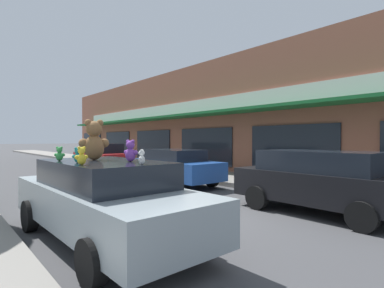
{
  "coord_description": "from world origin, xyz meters",
  "views": [
    {
      "loc": [
        -4.65,
        -5.61,
        1.79
      ],
      "look_at": [
        0.35,
        0.28,
        1.67
      ],
      "focal_mm": 28.0,
      "sensor_mm": 36.0,
      "label": 1
    }
  ],
  "objects_px": {
    "teddy_bear_teal": "(78,155)",
    "parked_car_far_center": "(173,166)",
    "teddy_bear_purple": "(130,151)",
    "teddy_bear_green": "(59,154)",
    "teddy_bear_giant": "(94,141)",
    "plush_art_car": "(104,198)",
    "parked_car_far_right": "(102,157)",
    "teddy_bear_white": "(142,157)",
    "parked_car_far_left": "(320,180)",
    "teddy_bear_yellow": "(82,156)"
  },
  "relations": [
    {
      "from": "parked_car_far_right",
      "to": "teddy_bear_white",
      "type": "bearing_deg",
      "value": -111.05
    },
    {
      "from": "plush_art_car",
      "to": "teddy_bear_green",
      "type": "relative_size",
      "value": 18.76
    },
    {
      "from": "teddy_bear_teal",
      "to": "parked_car_far_right",
      "type": "bearing_deg",
      "value": -128.31
    },
    {
      "from": "teddy_bear_white",
      "to": "teddy_bear_purple",
      "type": "relative_size",
      "value": 0.61
    },
    {
      "from": "teddy_bear_teal",
      "to": "parked_car_far_left",
      "type": "xyz_separation_m",
      "value": [
        5.28,
        -1.37,
        -0.72
      ]
    },
    {
      "from": "teddy_bear_white",
      "to": "teddy_bear_purple",
      "type": "height_order",
      "value": "teddy_bear_purple"
    },
    {
      "from": "teddy_bear_white",
      "to": "parked_car_far_center",
      "type": "distance_m",
      "value": 7.22
    },
    {
      "from": "teddy_bear_teal",
      "to": "teddy_bear_green",
      "type": "bearing_deg",
      "value": -94.82
    },
    {
      "from": "plush_art_car",
      "to": "parked_car_far_left",
      "type": "bearing_deg",
      "value": -18.72
    },
    {
      "from": "teddy_bear_purple",
      "to": "parked_car_far_center",
      "type": "height_order",
      "value": "teddy_bear_purple"
    },
    {
      "from": "teddy_bear_yellow",
      "to": "teddy_bear_green",
      "type": "relative_size",
      "value": 1.08
    },
    {
      "from": "plush_art_car",
      "to": "teddy_bear_giant",
      "type": "distance_m",
      "value": 1.06
    },
    {
      "from": "teddy_bear_teal",
      "to": "parked_car_far_center",
      "type": "relative_size",
      "value": 0.06
    },
    {
      "from": "teddy_bear_yellow",
      "to": "parked_car_far_right",
      "type": "distance_m",
      "value": 12.82
    },
    {
      "from": "teddy_bear_white",
      "to": "teddy_bear_green",
      "type": "xyz_separation_m",
      "value": [
        -0.72,
        1.58,
        0.01
      ]
    },
    {
      "from": "teddy_bear_giant",
      "to": "parked_car_far_right",
      "type": "relative_size",
      "value": 0.17
    },
    {
      "from": "teddy_bear_teal",
      "to": "parked_car_far_center",
      "type": "distance_m",
      "value": 7.0
    },
    {
      "from": "teddy_bear_giant",
      "to": "parked_car_far_center",
      "type": "height_order",
      "value": "teddy_bear_giant"
    },
    {
      "from": "teddy_bear_green",
      "to": "parked_car_far_center",
      "type": "xyz_separation_m",
      "value": [
        5.38,
        3.89,
        -0.79
      ]
    },
    {
      "from": "teddy_bear_yellow",
      "to": "teddy_bear_purple",
      "type": "xyz_separation_m",
      "value": [
        0.87,
        0.12,
        0.05
      ]
    },
    {
      "from": "teddy_bear_teal",
      "to": "teddy_bear_giant",
      "type": "bearing_deg",
      "value": -148.37
    },
    {
      "from": "teddy_bear_purple",
      "to": "teddy_bear_green",
      "type": "height_order",
      "value": "teddy_bear_purple"
    },
    {
      "from": "teddy_bear_giant",
      "to": "parked_car_far_center",
      "type": "xyz_separation_m",
      "value": [
        4.82,
        4.07,
        -1.02
      ]
    },
    {
      "from": "teddy_bear_white",
      "to": "teddy_bear_green",
      "type": "distance_m",
      "value": 1.73
    },
    {
      "from": "plush_art_car",
      "to": "teddy_bear_yellow",
      "type": "distance_m",
      "value": 1.16
    },
    {
      "from": "teddy_bear_purple",
      "to": "parked_car_far_right",
      "type": "height_order",
      "value": "teddy_bear_purple"
    },
    {
      "from": "teddy_bear_giant",
      "to": "parked_car_far_right",
      "type": "bearing_deg",
      "value": -99.1
    },
    {
      "from": "teddy_bear_white",
      "to": "teddy_bear_green",
      "type": "bearing_deg",
      "value": -114.49
    },
    {
      "from": "parked_car_far_center",
      "to": "teddy_bear_giant",
      "type": "bearing_deg",
      "value": -139.83
    },
    {
      "from": "teddy_bear_giant",
      "to": "teddy_bear_purple",
      "type": "relative_size",
      "value": 1.99
    },
    {
      "from": "plush_art_car",
      "to": "teddy_bear_purple",
      "type": "bearing_deg",
      "value": -62.17
    },
    {
      "from": "plush_art_car",
      "to": "parked_car_far_right",
      "type": "height_order",
      "value": "parked_car_far_right"
    },
    {
      "from": "teddy_bear_teal",
      "to": "teddy_bear_white",
      "type": "xyz_separation_m",
      "value": [
        0.63,
        -0.94,
        -0.01
      ]
    },
    {
      "from": "plush_art_car",
      "to": "teddy_bear_green",
      "type": "height_order",
      "value": "teddy_bear_green"
    },
    {
      "from": "teddy_bear_green",
      "to": "plush_art_car",
      "type": "bearing_deg",
      "value": 176.55
    },
    {
      "from": "parked_car_far_left",
      "to": "parked_car_far_right",
      "type": "xyz_separation_m",
      "value": [
        0.0,
        12.54,
        -0.0
      ]
    },
    {
      "from": "teddy_bear_giant",
      "to": "teddy_bear_purple",
      "type": "bearing_deg",
      "value": 126.57
    },
    {
      "from": "parked_car_far_left",
      "to": "parked_car_far_center",
      "type": "distance_m",
      "value": 5.9
    },
    {
      "from": "teddy_bear_white",
      "to": "teddy_bear_teal",
      "type": "bearing_deg",
      "value": -105.29
    },
    {
      "from": "teddy_bear_green",
      "to": "parked_car_far_center",
      "type": "relative_size",
      "value": 0.06
    },
    {
      "from": "teddy_bear_giant",
      "to": "teddy_bear_teal",
      "type": "xyz_separation_m",
      "value": [
        -0.46,
        -0.45,
        -0.24
      ]
    },
    {
      "from": "plush_art_car",
      "to": "teddy_bear_purple",
      "type": "xyz_separation_m",
      "value": [
        0.27,
        -0.48,
        0.84
      ]
    },
    {
      "from": "teddy_bear_white",
      "to": "plush_art_car",
      "type": "bearing_deg",
      "value": -132.46
    },
    {
      "from": "teddy_bear_white",
      "to": "parked_car_far_right",
      "type": "distance_m",
      "value": 12.99
    },
    {
      "from": "plush_art_car",
      "to": "parked_car_far_left",
      "type": "distance_m",
      "value": 5.02
    },
    {
      "from": "teddy_bear_teal",
      "to": "parked_car_far_right",
      "type": "xyz_separation_m",
      "value": [
        5.28,
        11.16,
        -0.72
      ]
    },
    {
      "from": "teddy_bear_yellow",
      "to": "parked_car_far_center",
      "type": "distance_m",
      "value": 7.37
    },
    {
      "from": "parked_car_far_left",
      "to": "parked_car_far_right",
      "type": "height_order",
      "value": "parked_car_far_right"
    },
    {
      "from": "teddy_bear_green",
      "to": "teddy_bear_purple",
      "type": "bearing_deg",
      "value": 167.61
    },
    {
      "from": "teddy_bear_giant",
      "to": "parked_car_far_left",
      "type": "relative_size",
      "value": 0.18
    }
  ]
}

